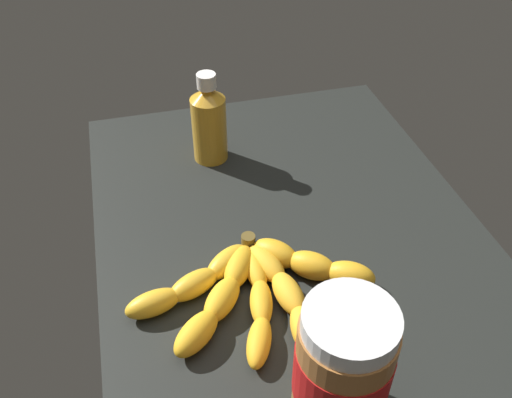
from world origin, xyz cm
name	(u,v)px	position (x,y,z in cm)	size (l,w,h in cm)	color
ground_plane	(292,242)	(0.00, 0.00, -1.75)	(78.02, 56.93, 3.49)	black
banana_bunch	(256,287)	(9.93, -8.20, 1.70)	(20.95, 33.58, 3.77)	gold
peanut_butter_jar	(342,369)	(27.82, -3.85, 8.23)	(9.89, 9.89, 16.75)	#9E602D
honey_bottle	(209,122)	(-22.01, -7.97, 7.16)	(5.85, 5.85, 15.94)	gold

